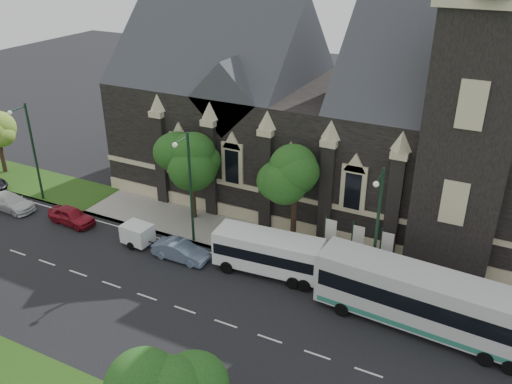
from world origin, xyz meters
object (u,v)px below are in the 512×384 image
Objects in this scene: box_trailer at (137,234)px; tour_coach at (425,300)px; tree_walk_right at (299,175)px; street_lamp_mid at (189,183)px; car_far_red at (71,216)px; banner_flag_left at (328,236)px; shuttle_bus at (268,252)px; street_lamp_far at (31,148)px; banner_flag_right at (384,249)px; tree_walk_left at (194,155)px; banner_flag_center at (356,242)px; car_far_white at (10,202)px; street_lamp_near at (376,226)px; sedan at (180,251)px.

tour_coach is at bearing 3.96° from box_trailer.
street_lamp_mid is at bearing -153.35° from tree_walk_right.
tour_coach is at bearing -87.41° from car_far_red.
shuttle_bus is at bearing -140.09° from banner_flag_left.
street_lamp_far is 13.25m from box_trailer.
banner_flag_right is at bearing 134.98° from tour_coach.
tour_coach is (33.76, -2.05, -3.04)m from street_lamp_far.
tree_walk_left is 1.91× the size of banner_flag_center.
tour_coach is at bearing -16.15° from tree_walk_left.
car_far_red is 0.88× the size of car_far_white.
street_lamp_mid reaches higher than banner_flag_right.
tree_walk_left is 1.91× the size of banner_flag_right.
street_lamp_near is at bearing -84.48° from car_far_white.
tree_walk_left is at bearing 116.47° from street_lamp_mid.
tour_coach is (3.76, -2.05, -3.04)m from street_lamp_near.
shuttle_bus is at bearing -172.80° from street_lamp_near.
banner_flag_center is at bearing 17.98° from box_trailer.
banner_flag_right is at bearing -78.39° from car_far_red.
street_lamp_far reaches higher than tree_walk_right.
banner_flag_left is at bearing 152.82° from street_lamp_near.
street_lamp_near reaches higher than car_far_red.
street_lamp_near is 2.10× the size of sedan.
street_lamp_far is at bearing -24.74° from car_far_white.
street_lamp_mid is at bearing -172.40° from banner_flag_right.
tree_walk_left is 10.63m from shuttle_bus.
shuttle_bus is at bearing -152.37° from banner_flag_center.
banner_flag_left is at bearing 35.39° from shuttle_bus.
box_trailer is at bearing -173.33° from street_lamp_near.
banner_flag_left reaches higher than car_far_red.
banner_flag_center is (-1.71, 1.91, -2.73)m from street_lamp_near.
car_far_red is (-10.55, -1.86, -4.39)m from street_lamp_mid.
shuttle_bus reaches higher than car_far_red.
street_lamp_near is 7.89m from shuttle_bus.
street_lamp_mid is 10.81m from banner_flag_left.
tree_walk_right is at bearing 150.90° from banner_flag_left.
sedan is at bearing 0.80° from box_trailer.
banner_flag_right is at bearing 7.60° from street_lamp_mid.
tree_walk_right is 0.87× the size of street_lamp_mid.
street_lamp_near reaches higher than sedan.
shuttle_bus is at bearing -78.60° from sedan.
banner_flag_left is (26.29, 1.91, -2.73)m from street_lamp_far.
street_lamp_mid reaches higher than banner_flag_left.
banner_flag_center is 0.30× the size of tour_coach.
banner_flag_left is 1.00× the size of banner_flag_right.
box_trailer is at bearing 86.10° from sedan.
street_lamp_mid is 2.10× the size of sedan.
street_lamp_near is at bearing -28.06° from tree_walk_right.
banner_flag_center is 0.93× the size of sedan.
tree_walk_right reaches higher than tour_coach.
street_lamp_far is 2.25× the size of banner_flag_right.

